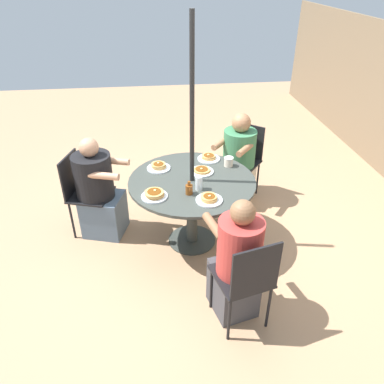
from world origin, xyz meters
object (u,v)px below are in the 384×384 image
object	(u,v)px
diner_east	(99,193)
pancake_plate_e	(209,158)
patio_chair_east	(83,189)
patio_chair_south	(247,278)
syrup_bottle	(189,189)
diner_south	(237,264)
pancake_plate_b	(202,171)
pancake_plate_c	(159,167)
diner_north	(237,163)
coffee_cup	(229,162)
drinking_glass_a	(199,183)
pancake_plate_d	(209,199)
pancake_plate_a	(154,195)
patio_chair_north	(244,156)
patio_table	(192,191)

from	to	relation	value
diner_east	pancake_plate_e	distance (m)	1.23
patio_chair_east	diner_east	size ratio (longest dim) A/B	0.81
patio_chair_south	syrup_bottle	xyz separation A→B (m)	(-0.89, -0.34, 0.28)
patio_chair_south	syrup_bottle	world-z (taller)	patio_chair_south
diner_south	pancake_plate_e	distance (m)	1.43
pancake_plate_b	pancake_plate_c	distance (m)	0.45
diner_north	patio_chair_east	xyz separation A→B (m)	(0.43, -1.77, 0.02)
coffee_cup	drinking_glass_a	bearing A→B (deg)	-40.72
syrup_bottle	pancake_plate_d	bearing A→B (deg)	50.03
pancake_plate_d	pancake_plate_e	bearing A→B (deg)	171.35
diner_east	pancake_plate_a	distance (m)	0.85
patio_chair_north	patio_chair_south	size ratio (longest dim) A/B	1.00
patio_table	diner_north	xyz separation A→B (m)	(-0.77, 0.64, -0.13)
patio_chair_north	diner_north	distance (m)	0.18
pancake_plate_a	pancake_plate_c	distance (m)	0.55
diner_east	syrup_bottle	bearing A→B (deg)	75.85
patio_chair_north	pancake_plate_e	xyz separation A→B (m)	(0.48, -0.52, 0.25)
patio_chair_east	coffee_cup	xyz separation A→B (m)	(0.09, 1.54, 0.28)
patio_table	pancake_plate_d	xyz separation A→B (m)	(0.39, 0.11, 0.14)
pancake_plate_c	patio_table	bearing A→B (deg)	48.78
diner_north	pancake_plate_a	xyz separation A→B (m)	(1.04, -1.02, 0.28)
pancake_plate_c	pancake_plate_d	size ratio (longest dim) A/B	1.00
diner_south	pancake_plate_d	world-z (taller)	diner_south
patio_chair_east	diner_east	bearing A→B (deg)	90.00
patio_table	patio_chair_east	xyz separation A→B (m)	(-0.34, -1.13, -0.10)
patio_table	patio_chair_south	xyz separation A→B (m)	(1.14, 0.29, -0.10)
pancake_plate_b	syrup_bottle	world-z (taller)	syrup_bottle
pancake_plate_b	coffee_cup	bearing A→B (deg)	108.99
diner_east	diner_south	distance (m)	1.75
diner_east	pancake_plate_e	bearing A→B (deg)	113.36
patio_chair_east	diner_east	world-z (taller)	diner_east
pancake_plate_a	drinking_glass_a	bearing A→B (deg)	101.81
patio_table	drinking_glass_a	xyz separation A→B (m)	(0.18, 0.04, 0.19)
patio_chair_north	pancake_plate_e	world-z (taller)	patio_chair_north
diner_east	patio_chair_south	size ratio (longest dim) A/B	1.24
pancake_plate_c	pancake_plate_e	bearing A→B (deg)	105.54
coffee_cup	drinking_glass_a	xyz separation A→B (m)	(0.43, -0.37, 0.02)
patio_table	patio_chair_south	distance (m)	1.18
pancake_plate_c	coffee_cup	distance (m)	0.73
pancake_plate_c	syrup_bottle	bearing A→B (deg)	26.08
pancake_plate_c	syrup_bottle	world-z (taller)	syrup_bottle
drinking_glass_a	pancake_plate_d	bearing A→B (deg)	16.82
syrup_bottle	diner_east	bearing A→B (deg)	-120.76
patio_chair_south	syrup_bottle	bearing A→B (deg)	97.00
diner_south	coffee_cup	world-z (taller)	diner_south
patio_chair_east	pancake_plate_d	xyz separation A→B (m)	(0.73, 1.24, 0.25)
diner_south	pancake_plate_d	xyz separation A→B (m)	(-0.59, -0.14, 0.26)
pancake_plate_a	pancake_plate_e	size ratio (longest dim) A/B	1.00
patio_chair_east	drinking_glass_a	bearing A→B (deg)	82.86
pancake_plate_a	pancake_plate_c	world-z (taller)	pancake_plate_a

